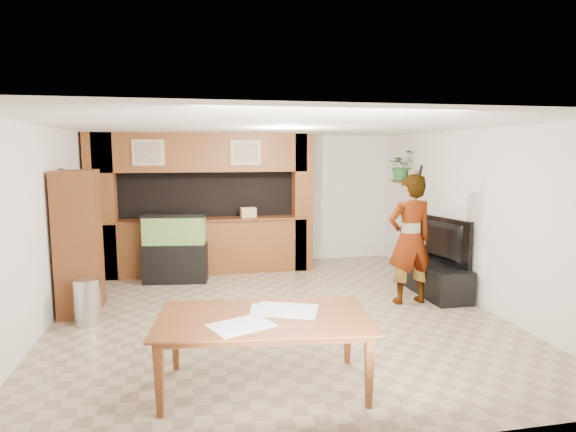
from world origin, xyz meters
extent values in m
plane|color=tan|center=(0.00, 0.00, 0.00)|extent=(6.50, 6.50, 0.00)
plane|color=white|center=(0.00, 0.00, 2.60)|extent=(6.50, 6.50, 0.00)
plane|color=silver|center=(0.00, 3.25, 1.30)|extent=(6.00, 0.00, 6.00)
plane|color=silver|center=(-3.00, 0.00, 1.30)|extent=(0.00, 6.50, 6.50)
plane|color=silver|center=(3.00, 0.00, 1.30)|extent=(0.00, 6.50, 6.50)
cube|color=brown|center=(-0.90, 2.45, 0.50)|extent=(3.80, 0.35, 1.00)
cube|color=brown|center=(-0.90, 2.45, 1.02)|extent=(3.80, 0.43, 0.04)
cube|color=brown|center=(-0.90, 2.45, 2.25)|extent=(3.80, 0.35, 0.70)
cube|color=brown|center=(-2.70, 2.45, 1.30)|extent=(0.50, 0.35, 2.60)
cube|color=brown|center=(0.95, 2.45, 1.30)|extent=(0.35, 0.35, 2.60)
cube|color=black|center=(-0.90, 3.00, 1.45)|extent=(4.20, 0.45, 0.85)
cube|color=tan|center=(-1.85, 2.26, 2.25)|extent=(0.55, 0.03, 0.45)
cube|color=tan|center=(-1.85, 2.24, 2.25)|extent=(0.43, 0.01, 0.35)
cube|color=tan|center=(-0.15, 2.26, 2.25)|extent=(0.55, 0.03, 0.45)
cube|color=tan|center=(-0.15, 2.24, 2.25)|extent=(0.43, 0.01, 0.35)
cylinder|color=black|center=(-2.97, 1.00, 1.90)|extent=(0.04, 0.25, 0.25)
cylinder|color=white|center=(-2.94, 1.00, 1.90)|extent=(0.01, 0.21, 0.21)
cube|color=brown|center=(2.85, 1.95, 1.70)|extent=(0.25, 0.90, 0.04)
cube|color=brown|center=(-2.70, 0.60, 1.01)|extent=(0.50, 0.82, 2.01)
cylinder|color=#B2B2B7|center=(-2.51, 0.03, 0.31)|extent=(0.33, 0.33, 0.61)
cube|color=black|center=(-1.44, 1.95, 0.34)|extent=(1.09, 0.41, 0.68)
cube|color=#2E7537|center=(-1.44, 1.95, 0.92)|extent=(1.05, 0.38, 0.47)
cube|color=black|center=(-1.44, 1.95, 1.18)|extent=(1.09, 0.41, 0.05)
cube|color=black|center=(2.65, 0.43, 0.25)|extent=(0.55, 1.51, 0.50)
imported|color=black|center=(2.65, 0.43, 0.87)|extent=(0.43, 1.27, 0.73)
cube|color=tan|center=(2.85, 1.73, 1.83)|extent=(0.07, 0.16, 0.21)
imported|color=#27622C|center=(2.82, 2.13, 2.01)|extent=(0.63, 0.58, 0.57)
imported|color=tan|center=(2.04, 0.06, 0.97)|extent=(0.74, 0.52, 1.94)
cylinder|color=black|center=(2.09, -0.10, 1.99)|extent=(0.04, 0.11, 0.18)
imported|color=brown|center=(-0.49, -2.17, 0.36)|extent=(2.14, 1.36, 0.71)
cube|color=silver|center=(-0.73, -2.34, 0.71)|extent=(0.65, 0.57, 0.01)
cube|color=silver|center=(-0.25, -2.00, 0.72)|extent=(0.73, 0.63, 0.01)
cube|color=silver|center=(-0.34, -1.97, 0.71)|extent=(0.56, 0.46, 0.01)
cube|color=tan|center=(-0.09, 2.45, 1.13)|extent=(0.30, 0.21, 0.19)
camera|label=1|loc=(-1.14, -6.49, 2.26)|focal=30.00mm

